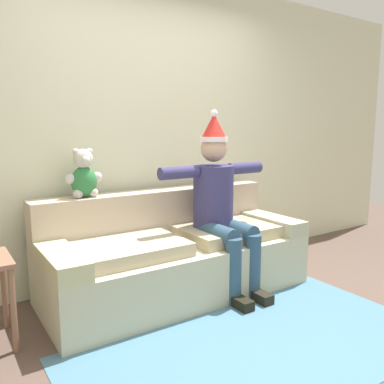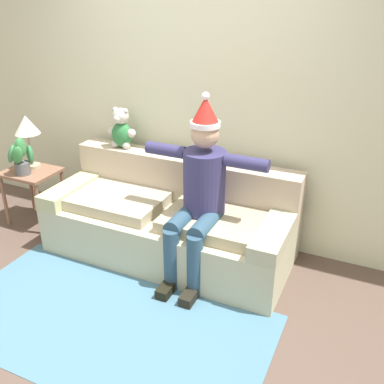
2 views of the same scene
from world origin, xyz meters
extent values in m
plane|color=brown|center=(0.00, 0.00, 0.00)|extent=(10.00, 10.00, 0.00)
cube|color=beige|center=(0.00, 1.55, 1.35)|extent=(7.00, 0.10, 2.70)
cube|color=#BCB998|center=(0.00, 0.97, 0.21)|extent=(2.14, 0.89, 0.42)
cube|color=#BDAB93|center=(0.00, 1.30, 0.62)|extent=(2.14, 0.24, 0.40)
cube|color=#B9BA88|center=(-0.96, 0.97, 0.48)|extent=(0.22, 0.89, 0.13)
cube|color=#B2B091|center=(0.96, 0.97, 0.48)|extent=(0.22, 0.89, 0.13)
cube|color=#B2A78A|center=(-0.48, 0.92, 0.47)|extent=(0.85, 0.62, 0.10)
cube|color=tan|center=(0.48, 0.92, 0.47)|extent=(0.85, 0.62, 0.10)
cylinder|color=navy|center=(0.35, 0.95, 0.78)|extent=(0.34, 0.34, 0.52)
sphere|color=tan|center=(0.35, 0.95, 1.18)|extent=(0.22, 0.22, 0.22)
cylinder|color=white|center=(0.35, 0.95, 1.26)|extent=(0.23, 0.23, 0.04)
cone|color=red|center=(0.35, 0.95, 1.37)|extent=(0.21, 0.21, 0.20)
sphere|color=white|center=(0.35, 0.95, 1.47)|extent=(0.06, 0.06, 0.06)
cylinder|color=#2E4D65|center=(0.25, 0.75, 0.52)|extent=(0.14, 0.40, 0.14)
cylinder|color=#2E4D65|center=(0.25, 0.55, 0.26)|extent=(0.13, 0.13, 0.52)
cube|color=black|center=(0.25, 0.47, 0.04)|extent=(0.10, 0.24, 0.08)
cylinder|color=#2E4D65|center=(0.45, 0.75, 0.52)|extent=(0.14, 0.40, 0.14)
cylinder|color=#2E4D65|center=(0.45, 0.55, 0.26)|extent=(0.13, 0.13, 0.52)
cube|color=black|center=(0.45, 0.47, 0.04)|extent=(0.10, 0.24, 0.08)
cylinder|color=navy|center=(0.01, 0.95, 1.00)|extent=(0.34, 0.10, 0.10)
cylinder|color=navy|center=(0.69, 0.95, 1.00)|extent=(0.34, 0.10, 0.10)
ellipsoid|color=#2D763F|center=(-0.64, 1.30, 0.94)|extent=(0.20, 0.16, 0.24)
sphere|color=beige|center=(-0.64, 1.30, 1.12)|extent=(0.15, 0.15, 0.15)
sphere|color=beige|center=(-0.64, 1.24, 1.11)|extent=(0.07, 0.07, 0.07)
sphere|color=beige|center=(-0.69, 1.30, 1.17)|extent=(0.05, 0.05, 0.05)
sphere|color=beige|center=(-0.59, 1.30, 1.17)|extent=(0.05, 0.05, 0.05)
sphere|color=beige|center=(-0.75, 1.30, 0.97)|extent=(0.08, 0.08, 0.08)
sphere|color=beige|center=(-0.70, 1.27, 0.85)|extent=(0.08, 0.08, 0.08)
sphere|color=beige|center=(-0.54, 1.30, 0.97)|extent=(0.08, 0.08, 0.08)
sphere|color=beige|center=(-0.58, 1.27, 0.85)|extent=(0.08, 0.08, 0.08)
cylinder|color=#88604A|center=(-1.28, 0.76, 0.27)|extent=(0.04, 0.04, 0.53)
cylinder|color=#88604A|center=(-1.28, 1.12, 0.27)|extent=(0.04, 0.04, 0.53)
cube|color=teal|center=(0.00, -0.02, 0.00)|extent=(2.36, 1.24, 0.01)
camera|label=1|loc=(-1.60, -1.68, 1.34)|focal=36.77mm
camera|label=2|loc=(1.58, -1.95, 2.19)|focal=40.55mm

